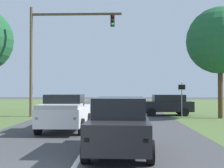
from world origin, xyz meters
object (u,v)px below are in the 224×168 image
at_px(pickup_truck_lead, 65,112).
at_px(crossing_suv_far, 167,104).
at_px(keep_moving_sign, 182,95).
at_px(traffic_light, 53,45).
at_px(red_suv_near, 120,124).
at_px(oak_tree_right, 220,41).

bearing_deg(pickup_truck_lead, crossing_suv_far, 52.90).
relative_size(pickup_truck_lead, keep_moving_sign, 1.79).
distance_m(keep_moving_sign, crossing_suv_far, 2.26).
xyz_separation_m(traffic_light, keep_moving_sign, (10.14, -0.46, -4.01)).
relative_size(red_suv_near, oak_tree_right, 0.55).
distance_m(red_suv_near, crossing_suv_far, 14.56).
distance_m(pickup_truck_lead, crossing_suv_far, 11.26).
distance_m(pickup_truck_lead, traffic_light, 9.23).
bearing_deg(crossing_suv_far, pickup_truck_lead, -127.10).
xyz_separation_m(pickup_truck_lead, keep_moving_sign, (7.64, 7.04, 0.74)).
height_order(red_suv_near, traffic_light, traffic_light).
xyz_separation_m(keep_moving_sign, oak_tree_right, (2.83, -0.35, 4.16)).
distance_m(traffic_light, keep_moving_sign, 10.91).
height_order(red_suv_near, keep_moving_sign, keep_moving_sign).
height_order(keep_moving_sign, crossing_suv_far, keep_moving_sign).
xyz_separation_m(oak_tree_right, crossing_suv_far, (-3.68, 2.28, -4.97)).
xyz_separation_m(pickup_truck_lead, crossing_suv_far, (6.79, 8.98, -0.07)).
bearing_deg(keep_moving_sign, oak_tree_right, -7.05).
bearing_deg(keep_moving_sign, pickup_truck_lead, -137.32).
relative_size(traffic_light, oak_tree_right, 1.05).
relative_size(traffic_light, keep_moving_sign, 3.25).
relative_size(pickup_truck_lead, crossing_suv_far, 1.12).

